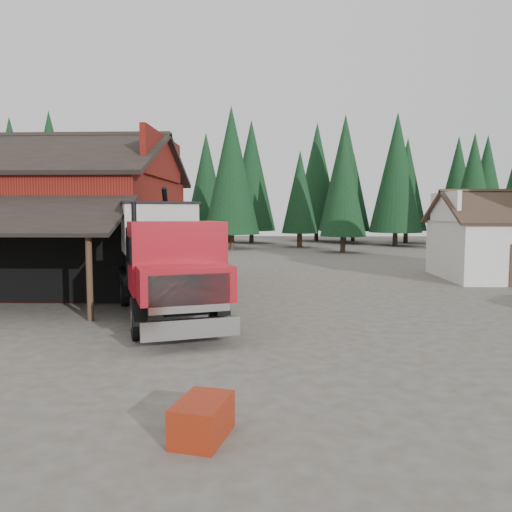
{
  "coord_description": "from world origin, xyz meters",
  "views": [
    {
      "loc": [
        0.35,
        -13.32,
        3.45
      ],
      "look_at": [
        -0.46,
        5.48,
        1.8
      ],
      "focal_mm": 35.0,
      "sensor_mm": 36.0,
      "label": 1
    }
  ],
  "objects": [
    {
      "name": "ground",
      "position": [
        0.0,
        0.0,
        0.0
      ],
      "size": [
        120.0,
        120.0,
        0.0
      ],
      "primitive_type": "plane",
      "color": "#4B463B",
      "rests_on": "ground"
    },
    {
      "name": "red_barn",
      "position": [
        -11.0,
        9.9,
        2.69
      ],
      "size": [
        12.8,
        13.63,
        7.18
      ],
      "color": "maroon",
      "rests_on": "ground"
    },
    {
      "name": "conifer_backdrop",
      "position": [
        0.0,
        42.0,
        0.0
      ],
      "size": [
        76.0,
        16.0,
        16.0
      ],
      "primitive_type": null,
      "color": "black",
      "rests_on": "ground"
    },
    {
      "name": "near_pine_a",
      "position": [
        -22.0,
        28.0,
        6.39
      ],
      "size": [
        4.4,
        4.4,
        11.4
      ],
      "color": "#382619",
      "rests_on": "ground"
    },
    {
      "name": "near_pine_b",
      "position": [
        6.0,
        30.0,
        5.89
      ],
      "size": [
        3.96,
        3.96,
        10.4
      ],
      "color": "#382619",
      "rests_on": "ground"
    },
    {
      "name": "near_pine_d",
      "position": [
        -4.0,
        34.0,
        7.39
      ],
      "size": [
        5.28,
        5.28,
        13.4
      ],
      "color": "#382619",
      "rests_on": "ground"
    },
    {
      "name": "feed_truck",
      "position": [
        -3.5,
        3.29,
        2.07
      ],
      "size": [
        5.89,
        10.09,
        4.42
      ],
      "rotation": [
        0.0,
        0.0,
        0.36
      ],
      "color": "black",
      "rests_on": "ground"
    },
    {
      "name": "equip_box",
      "position": [
        -0.79,
        -6.0,
        0.3
      ],
      "size": [
        0.92,
        1.23,
        0.6
      ],
      "primitive_type": "cube",
      "rotation": [
        0.0,
        0.0,
        -0.22
      ],
      "color": "maroon",
      "rests_on": "ground"
    }
  ]
}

